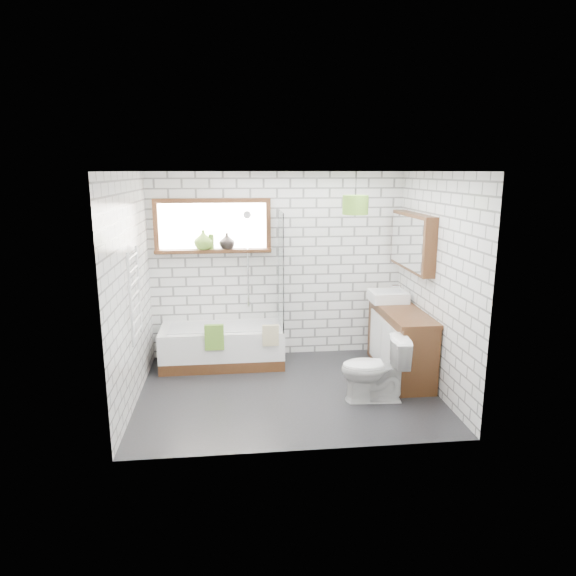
{
  "coord_description": "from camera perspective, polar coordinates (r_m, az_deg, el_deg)",
  "views": [
    {
      "loc": [
        -0.6,
        -5.52,
        2.51
      ],
      "look_at": [
        0.03,
        0.25,
        1.18
      ],
      "focal_mm": 32.0,
      "sensor_mm": 36.0,
      "label": 1
    }
  ],
  "objects": [
    {
      "name": "bottle",
      "position": [
        6.82,
        -8.5,
        4.92
      ],
      "size": [
        0.08,
        0.08,
        0.2
      ],
      "primitive_type": "cylinder",
      "rotation": [
        0.0,
        0.0,
        -0.37
      ],
      "color": "olive",
      "rests_on": "window"
    },
    {
      "name": "vase_olive",
      "position": [
        6.82,
        -9.38,
        5.14
      ],
      "size": [
        0.32,
        0.32,
        0.25
      ],
      "primitive_type": "imported",
      "rotation": [
        0.0,
        0.0,
        -0.39
      ],
      "color": "olive",
      "rests_on": "window"
    },
    {
      "name": "tap",
      "position": [
        6.85,
        12.35,
        -0.31
      ],
      "size": [
        0.04,
        0.04,
        0.17
      ],
      "primitive_type": "cylinder",
      "rotation": [
        0.0,
        0.0,
        0.08
      ],
      "color": "silver",
      "rests_on": "vanity"
    },
    {
      "name": "window",
      "position": [
        6.82,
        -8.36,
        6.81
      ],
      "size": [
        1.52,
        0.16,
        0.68
      ],
      "primitive_type": "cube",
      "color": "#381E0F",
      "rests_on": "wall_back"
    },
    {
      "name": "vase_dark",
      "position": [
        6.81,
        -6.8,
        5.04
      ],
      "size": [
        0.26,
        0.26,
        0.21
      ],
      "primitive_type": "imported",
      "rotation": [
        0.0,
        0.0,
        0.36
      ],
      "color": "black",
      "rests_on": "window"
    },
    {
      "name": "wall_right",
      "position": [
        6.11,
        16.08,
        0.52
      ],
      "size": [
        0.01,
        2.6,
        2.5
      ],
      "primitive_type": "cube",
      "color": "white",
      "rests_on": "ground"
    },
    {
      "name": "towel_green",
      "position": [
        6.44,
        -8.19,
        -5.44
      ],
      "size": [
        0.24,
        0.06,
        0.32
      ],
      "primitive_type": "cube",
      "color": "#5D902B",
      "rests_on": "bathtub"
    },
    {
      "name": "vanity",
      "position": [
        6.61,
        12.37,
        -5.82
      ],
      "size": [
        0.47,
        1.47,
        0.84
      ],
      "primitive_type": "cube",
      "color": "#381E0F",
      "rests_on": "floor"
    },
    {
      "name": "basin",
      "position": [
        6.81,
        11.05,
        -0.91
      ],
      "size": [
        0.46,
        0.41,
        0.14
      ],
      "primitive_type": "cube",
      "color": "white",
      "rests_on": "vanity"
    },
    {
      "name": "toilet",
      "position": [
        5.81,
        9.56,
        -8.85
      ],
      "size": [
        0.47,
        0.76,
        0.74
      ],
      "primitive_type": "imported",
      "rotation": [
        0.0,
        0.0,
        -1.65
      ],
      "color": "white",
      "rests_on": "floor"
    },
    {
      "name": "wall_left",
      "position": [
        5.77,
        -17.12,
        -0.28
      ],
      "size": [
        0.01,
        2.6,
        2.5
      ],
      "primitive_type": "cube",
      "color": "white",
      "rests_on": "ground"
    },
    {
      "name": "ceiling",
      "position": [
        5.55,
        -0.03,
        12.88
      ],
      "size": [
        3.4,
        2.6,
        0.01
      ],
      "primitive_type": "cube",
      "color": "white",
      "rests_on": "ground"
    },
    {
      "name": "shower_screen",
      "position": [
        6.61,
        -0.82,
        2.06
      ],
      "size": [
        0.02,
        0.72,
        1.5
      ],
      "primitive_type": "cube",
      "color": "white",
      "rests_on": "bathtub"
    },
    {
      "name": "wall_back",
      "position": [
        6.96,
        -1.19,
        2.49
      ],
      "size": [
        3.4,
        0.01,
        2.5
      ],
      "primitive_type": "cube",
      "color": "white",
      "rests_on": "ground"
    },
    {
      "name": "bathtub",
      "position": [
        6.85,
        -7.3,
        -6.39
      ],
      "size": [
        1.59,
        0.7,
        0.51
      ],
      "primitive_type": "cube",
      "color": "white",
      "rests_on": "floor"
    },
    {
      "name": "towel_beige",
      "position": [
        6.46,
        -1.96,
        -5.28
      ],
      "size": [
        0.21,
        0.05,
        0.27
      ],
      "primitive_type": "cube",
      "color": "#C2B686",
      "rests_on": "bathtub"
    },
    {
      "name": "mirror_cabinet",
      "position": [
        6.57,
        13.64,
        5.03
      ],
      "size": [
        0.16,
        1.2,
        0.7
      ],
      "primitive_type": "cube",
      "color": "#381E0F",
      "rests_on": "wall_right"
    },
    {
      "name": "wall_front",
      "position": [
        4.44,
        1.81,
        -3.56
      ],
      "size": [
        3.4,
        0.01,
        2.5
      ],
      "primitive_type": "cube",
      "color": "white",
      "rests_on": "ground"
    },
    {
      "name": "floor",
      "position": [
        6.09,
        -0.02,
        -11.45
      ],
      "size": [
        3.4,
        2.6,
        0.01
      ],
      "primitive_type": "cube",
      "color": "black",
      "rests_on": "ground"
    },
    {
      "name": "shower_riser",
      "position": [
        6.88,
        -4.49,
        3.17
      ],
      "size": [
        0.02,
        0.02,
        1.3
      ],
      "primitive_type": "cylinder",
      "color": "silver",
      "rests_on": "wall_back"
    },
    {
      "name": "pendant",
      "position": [
        6.41,
        7.5,
        9.15
      ],
      "size": [
        0.32,
        0.32,
        0.23
      ],
      "primitive_type": "cylinder",
      "color": "#5D902B",
      "rests_on": "ceiling"
    },
    {
      "name": "towel_radiator",
      "position": [
        5.77,
        -16.65,
        -0.75
      ],
      "size": [
        0.06,
        0.52,
        1.0
      ],
      "primitive_type": "cube",
      "color": "white",
      "rests_on": "wall_left"
    }
  ]
}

